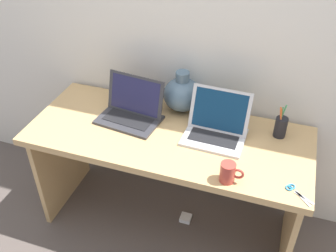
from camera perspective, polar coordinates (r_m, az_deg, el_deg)
name	(u,v)px	position (r m, az deg, el deg)	size (l,w,h in m)	color
ground_plane	(168,220)	(2.58, 0.00, -13.84)	(6.00, 6.00, 0.00)	#564C47
back_wall	(189,25)	(2.14, 3.16, 14.80)	(4.40, 0.04, 2.40)	silver
desk	(168,154)	(2.17, 0.00, -4.23)	(1.54, 0.63, 0.72)	tan
laptop_left	(132,108)	(2.17, -5.40, 2.68)	(0.37, 0.27, 0.23)	#333338
laptop_right	(217,125)	(2.05, 7.28, 0.18)	(0.33, 0.27, 0.24)	silver
green_vase	(182,94)	(2.22, 2.12, 4.81)	(0.22, 0.22, 0.24)	slate
coffee_mug	(228,172)	(1.79, 8.97, -6.86)	(0.11, 0.07, 0.10)	#B23D33
pen_cup	(281,127)	(2.11, 16.43, -0.08)	(0.07, 0.07, 0.19)	black
scissors	(295,191)	(1.85, 18.41, -9.20)	(0.13, 0.12, 0.01)	#B7B7BC
power_brick	(186,218)	(2.58, 2.65, -13.54)	(0.07, 0.07, 0.03)	white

